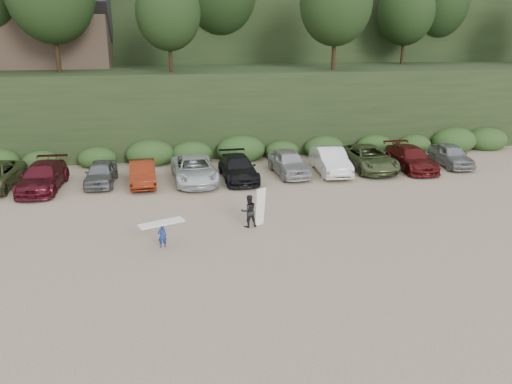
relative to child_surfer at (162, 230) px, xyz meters
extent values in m
plane|color=tan|center=(4.43, -0.12, -0.79)|extent=(120.00, 120.00, 0.00)
cube|color=black|center=(4.43, 21.88, 2.21)|extent=(80.00, 14.00, 6.00)
cube|color=black|center=(4.43, 39.88, 7.21)|extent=(90.00, 30.00, 16.00)
ellipsoid|color=black|center=(4.43, 21.88, 10.21)|extent=(66.00, 12.00, 10.00)
cube|color=#2B491E|center=(3.88, 14.38, -0.19)|extent=(46.20, 2.00, 1.20)
cube|color=brown|center=(-7.57, 23.88, 7.21)|extent=(8.00, 6.00, 4.00)
imported|color=#52121D|center=(-6.77, 9.55, -0.02)|extent=(2.43, 5.37, 1.53)
imported|color=slate|center=(-3.56, 10.03, -0.09)|extent=(1.79, 4.17, 1.40)
imported|color=maroon|center=(-1.09, 9.52, -0.08)|extent=(1.68, 4.34, 1.41)
imported|color=silver|center=(2.00, 9.56, -0.03)|extent=(2.82, 5.60, 1.52)
imported|color=black|center=(4.71, 9.54, -0.06)|extent=(2.20, 5.06, 1.45)
imported|color=#ADAEB2|center=(8.06, 10.05, 0.01)|extent=(2.19, 4.78, 1.59)
imported|color=white|center=(10.81, 9.91, 0.04)|extent=(2.03, 5.10, 1.65)
imported|color=#4D5B35|center=(13.58, 10.28, -0.01)|extent=(2.73, 5.66, 1.56)
imported|color=#571415|center=(16.40, 9.83, -0.04)|extent=(2.10, 5.15, 1.49)
imported|color=gray|center=(19.53, 10.16, -0.04)|extent=(2.12, 4.49, 1.48)
imported|color=navy|center=(0.00, 0.00, -0.26)|extent=(0.43, 0.33, 1.05)
cube|color=white|center=(0.00, 0.00, 0.33)|extent=(1.99, 1.19, 0.08)
imported|color=black|center=(4.03, 1.65, 0.00)|extent=(0.85, 0.70, 1.58)
cube|color=white|center=(4.59, 1.73, 0.15)|extent=(0.59, 0.48, 1.86)
camera|label=1|loc=(0.37, -20.03, 8.12)|focal=35.00mm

